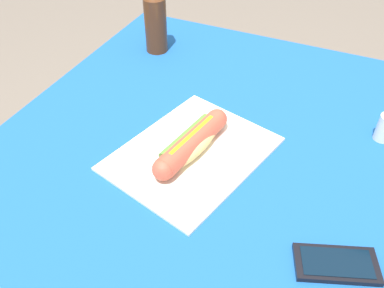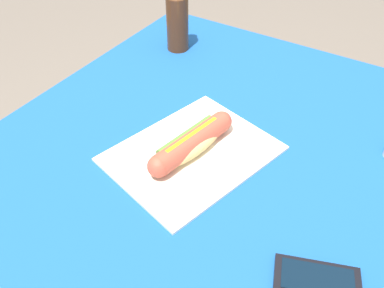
% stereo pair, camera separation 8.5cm
% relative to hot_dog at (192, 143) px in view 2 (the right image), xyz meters
% --- Properties ---
extents(dining_table, '(1.08, 0.90, 0.75)m').
position_rel_hot_dog_xyz_m(dining_table, '(0.04, -0.01, -0.17)').
color(dining_table, brown).
rests_on(dining_table, ground).
extents(paper_wrapper, '(0.39, 0.33, 0.01)m').
position_rel_hot_dog_xyz_m(paper_wrapper, '(-0.00, -0.00, -0.03)').
color(paper_wrapper, silver).
rests_on(paper_wrapper, dining_table).
extents(hot_dog, '(0.23, 0.09, 0.05)m').
position_rel_hot_dog_xyz_m(hot_dog, '(0.00, 0.00, 0.00)').
color(hot_dog, '#E5BC75').
rests_on(hot_dog, paper_wrapper).
extents(cell_phone, '(0.11, 0.15, 0.01)m').
position_rel_hot_dog_xyz_m(cell_phone, '(-0.15, -0.33, -0.03)').
color(cell_phone, black).
rests_on(cell_phone, dining_table).
extents(soda_bottle, '(0.06, 0.06, 0.22)m').
position_rel_hot_dog_xyz_m(soda_bottle, '(0.37, 0.28, 0.06)').
color(soda_bottle, '#4C2814').
rests_on(soda_bottle, dining_table).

